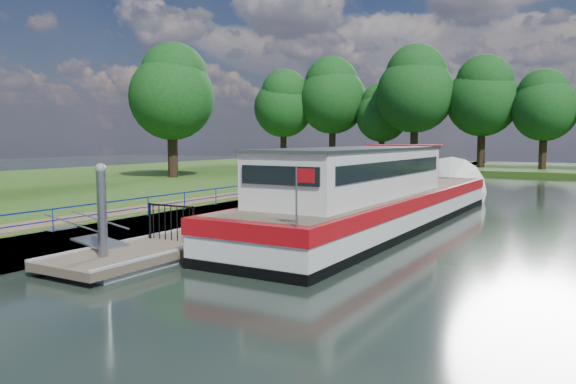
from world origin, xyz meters
The scene contains 17 objects.
ground centered at (0.00, 0.00, 0.00)m, with size 160.00×160.00×0.00m, color black.
riverbank centered at (-18.00, 15.00, 0.39)m, with size 32.00×90.00×0.78m, color #274814.
bank_edge centered at (-2.55, 15.00, 0.39)m, with size 1.10×90.00×0.78m, color #473D2D.
footpath centered at (-4.40, 8.00, 0.80)m, with size 1.60×40.00×0.05m, color brown.
carpark centered at (-11.00, 38.00, 0.81)m, with size 14.00×12.00×0.06m, color black.
blue_fence centered at (-2.75, 3.00, 1.31)m, with size 0.04×18.04×0.72m.
pontoon centered at (0.00, 13.00, 0.18)m, with size 2.50×30.00×0.56m.
mooring_piles centered at (0.00, 13.00, 1.28)m, with size 0.30×27.30×3.55m.
gangway centered at (-1.85, 0.50, 0.63)m, with size 2.58×1.00×0.92m.
gate_panel centered at (0.00, 2.20, 1.15)m, with size 1.85×0.05×1.15m.
barge centered at (3.60, 11.28, 1.09)m, with size 4.36×21.15×4.78m.
horizon_trees centered at (-1.61, 48.68, 7.95)m, with size 54.38×10.03×12.87m.
bank_tree_a centered at (-15.99, 20.08, 7.02)m, with size 6.12×6.12×9.72m.
car_a centered at (-7.37, 35.14, 1.37)m, with size 1.27×3.16×1.08m, color #999999.
car_b centered at (-11.10, 37.71, 1.47)m, with size 1.34×3.85×1.27m, color #999999.
car_c centered at (-13.52, 36.67, 1.39)m, with size 1.57×3.85×1.12m, color #999999.
car_d centered at (-7.65, 41.19, 1.41)m, with size 1.89×4.10×1.14m, color #999999.
Camera 1 is at (11.97, -10.87, 3.62)m, focal length 35.00 mm.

